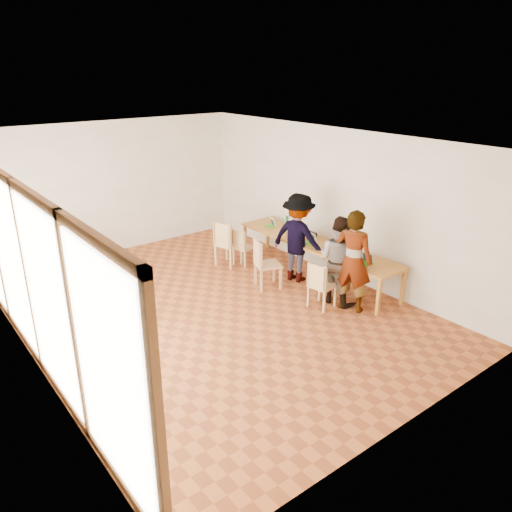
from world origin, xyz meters
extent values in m
plane|color=#A65428|center=(0.00, 0.00, 0.00)|extent=(8.00, 8.00, 0.00)
cube|color=silver|center=(0.00, 4.00, 1.50)|extent=(6.00, 0.10, 3.00)
cube|color=silver|center=(0.00, -4.00, 1.50)|extent=(6.00, 0.10, 3.00)
cube|color=silver|center=(3.00, 0.00, 1.50)|extent=(0.10, 8.00, 3.00)
cube|color=white|center=(-2.96, 0.00, 1.50)|extent=(0.10, 8.00, 3.00)
cube|color=white|center=(0.00, 0.00, 3.02)|extent=(6.00, 8.00, 0.04)
cube|color=#B37327|center=(2.50, -0.02, 0.72)|extent=(0.80, 4.00, 0.05)
cube|color=#B37327|center=(2.16, -1.96, 0.35)|extent=(0.06, 0.06, 0.70)
cube|color=#B37327|center=(2.16, 1.92, 0.35)|extent=(0.06, 0.06, 0.70)
cube|color=#B37327|center=(2.84, -1.96, 0.35)|extent=(0.06, 0.06, 0.70)
cube|color=#B37327|center=(2.84, 1.92, 0.35)|extent=(0.06, 0.06, 0.70)
cube|color=#B37327|center=(-1.34, 3.20, 0.72)|extent=(0.90, 0.90, 0.05)
cube|color=#B37327|center=(-1.73, 2.81, 0.35)|extent=(0.05, 0.05, 0.70)
cube|color=#B37327|center=(-1.73, 3.59, 0.35)|extent=(0.05, 0.05, 0.70)
cube|color=#B37327|center=(-0.95, 2.81, 0.35)|extent=(0.05, 0.05, 0.70)
cube|color=#B37327|center=(-0.95, 3.59, 0.35)|extent=(0.05, 0.05, 0.70)
cube|color=tan|center=(1.64, -1.10, 0.42)|extent=(0.47, 0.47, 0.04)
cube|color=tan|center=(1.46, -1.13, 0.65)|extent=(0.11, 0.41, 0.43)
cube|color=tan|center=(1.42, 0.18, 0.47)|extent=(0.59, 0.59, 0.04)
cube|color=tan|center=(1.23, 0.26, 0.73)|extent=(0.21, 0.44, 0.48)
cube|color=tan|center=(1.49, 1.61, 0.48)|extent=(0.59, 0.59, 0.04)
cube|color=tan|center=(1.29, 1.55, 0.75)|extent=(0.19, 0.46, 0.49)
cube|color=tan|center=(1.77, 1.42, 0.39)|extent=(0.45, 0.45, 0.04)
cube|color=tan|center=(1.60, 1.39, 0.61)|extent=(0.12, 0.38, 0.40)
cube|color=tan|center=(-1.78, 0.74, 0.45)|extent=(0.63, 0.63, 0.04)
cube|color=tan|center=(-1.63, 0.61, 0.71)|extent=(0.32, 0.37, 0.46)
imported|color=gray|center=(1.98, -1.48, 0.93)|extent=(0.67, 0.79, 1.85)
imported|color=gray|center=(2.02, -1.11, 0.82)|extent=(0.73, 0.88, 1.65)
imported|color=gray|center=(2.13, 0.10, 0.90)|extent=(0.95, 1.30, 1.80)
cube|color=green|center=(2.38, -1.42, 0.76)|extent=(0.22, 0.28, 0.03)
cube|color=white|center=(2.47, -1.41, 0.86)|extent=(0.11, 0.24, 0.21)
cube|color=green|center=(2.36, 0.02, 0.76)|extent=(0.23, 0.28, 0.03)
cube|color=white|center=(2.45, 0.00, 0.85)|extent=(0.13, 0.24, 0.21)
cube|color=green|center=(2.45, 1.38, 0.76)|extent=(0.21, 0.26, 0.02)
cube|color=white|center=(2.52, 1.36, 0.84)|extent=(0.12, 0.21, 0.19)
imported|color=#C3880D|center=(2.78, 1.68, 0.80)|extent=(0.17, 0.17, 0.10)
cylinder|color=#1A612B|center=(2.67, 1.05, 0.89)|extent=(0.07, 0.07, 0.28)
cylinder|color=silver|center=(2.83, 1.74, 0.80)|extent=(0.07, 0.07, 0.09)
cylinder|color=white|center=(2.43, 0.61, 0.78)|extent=(0.08, 0.08, 0.06)
cube|color=#EC408D|center=(2.40, 0.46, 0.76)|extent=(0.05, 0.10, 0.01)
cube|color=black|center=(2.69, 0.34, 0.80)|extent=(0.16, 0.26, 0.09)
camera|label=1|loc=(-4.32, -6.80, 4.13)|focal=35.00mm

